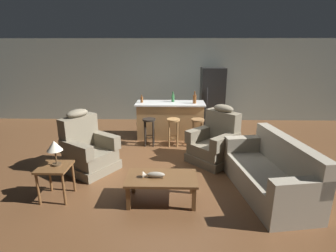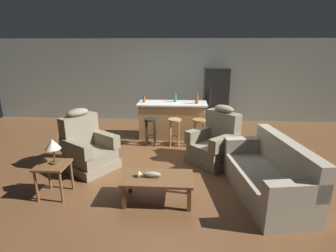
{
  "view_description": "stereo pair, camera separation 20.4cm",
  "coord_description": "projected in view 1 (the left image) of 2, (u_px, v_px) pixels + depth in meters",
  "views": [
    {
      "loc": [
        0.1,
        -5.38,
        2.36
      ],
      "look_at": [
        -0.03,
        -0.1,
        0.75
      ],
      "focal_mm": 28.0,
      "sensor_mm": 36.0,
      "label": 1
    },
    {
      "loc": [
        0.3,
        -5.37,
        2.36
      ],
      "look_at": [
        -0.03,
        -0.1,
        0.75
      ],
      "focal_mm": 28.0,
      "sensor_mm": 36.0,
      "label": 2
    }
  ],
  "objects": [
    {
      "name": "ground_plane",
      "position": [
        169.0,
        157.0,
        5.84
      ],
      "size": [
        12.0,
        12.0,
        0.0
      ],
      "color": "brown"
    },
    {
      "name": "back_wall",
      "position": [
        171.0,
        81.0,
        8.45
      ],
      "size": [
        12.0,
        0.05,
        2.6
      ],
      "color": "#939E93",
      "rests_on": "ground_plane"
    },
    {
      "name": "coffee_table",
      "position": [
        162.0,
        180.0,
        4.07
      ],
      "size": [
        1.1,
        0.6,
        0.42
      ],
      "color": "brown",
      "rests_on": "ground_plane"
    },
    {
      "name": "fish_figurine",
      "position": [
        154.0,
        175.0,
        4.04
      ],
      "size": [
        0.34,
        0.1,
        0.1
      ],
      "color": "#4C3823",
      "rests_on": "coffee_table"
    },
    {
      "name": "couch",
      "position": [
        271.0,
        174.0,
        4.32
      ],
      "size": [
        1.12,
        2.01,
        0.94
      ],
      "rotation": [
        0.0,
        0.0,
        3.3
      ],
      "color": "#9E937F",
      "rests_on": "ground_plane"
    },
    {
      "name": "recliner_near_lamp",
      "position": [
        88.0,
        149.0,
        5.14
      ],
      "size": [
        1.17,
        1.17,
        1.2
      ],
      "rotation": [
        0.0,
        0.0,
        -0.59
      ],
      "color": "#756B56",
      "rests_on": "ground_plane"
    },
    {
      "name": "recliner_near_island",
      "position": [
        215.0,
        142.0,
        5.53
      ],
      "size": [
        1.19,
        1.19,
        1.2
      ],
      "rotation": [
        0.0,
        0.0,
        3.9
      ],
      "color": "#756B56",
      "rests_on": "ground_plane"
    },
    {
      "name": "end_table",
      "position": [
        55.0,
        172.0,
        4.14
      ],
      "size": [
        0.48,
        0.48,
        0.56
      ],
      "color": "brown",
      "rests_on": "ground_plane"
    },
    {
      "name": "table_lamp",
      "position": [
        54.0,
        147.0,
        4.05
      ],
      "size": [
        0.24,
        0.24,
        0.41
      ],
      "color": "#4C3823",
      "rests_on": "end_table"
    },
    {
      "name": "kitchen_island",
      "position": [
        170.0,
        120.0,
        6.99
      ],
      "size": [
        1.8,
        0.7,
        0.95
      ],
      "color": "#AD7F4C",
      "rests_on": "ground_plane"
    },
    {
      "name": "bar_stool_left",
      "position": [
        149.0,
        127.0,
        6.4
      ],
      "size": [
        0.32,
        0.32,
        0.68
      ],
      "color": "black",
      "rests_on": "ground_plane"
    },
    {
      "name": "bar_stool_middle",
      "position": [
        173.0,
        127.0,
        6.39
      ],
      "size": [
        0.32,
        0.32,
        0.68
      ],
      "color": "#A87A47",
      "rests_on": "ground_plane"
    },
    {
      "name": "bar_stool_right",
      "position": [
        197.0,
        127.0,
        6.37
      ],
      "size": [
        0.32,
        0.32,
        0.68
      ],
      "color": "olive",
      "rests_on": "ground_plane"
    },
    {
      "name": "refrigerator",
      "position": [
        212.0,
        97.0,
        7.99
      ],
      "size": [
        0.7,
        0.69,
        1.76
      ],
      "color": "black",
      "rests_on": "ground_plane"
    },
    {
      "name": "bottle_tall_green",
      "position": [
        142.0,
        100.0,
        6.84
      ],
      "size": [
        0.07,
        0.07,
        0.2
      ],
      "color": "brown",
      "rests_on": "kitchen_island"
    },
    {
      "name": "bottle_short_amber",
      "position": [
        195.0,
        99.0,
        6.72
      ],
      "size": [
        0.09,
        0.09,
        0.31
      ],
      "color": "brown",
      "rests_on": "kitchen_island"
    },
    {
      "name": "bottle_wine_dark",
      "position": [
        173.0,
        98.0,
        6.92
      ],
      "size": [
        0.08,
        0.08,
        0.27
      ],
      "color": "#2D6B38",
      "rests_on": "kitchen_island"
    }
  ]
}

